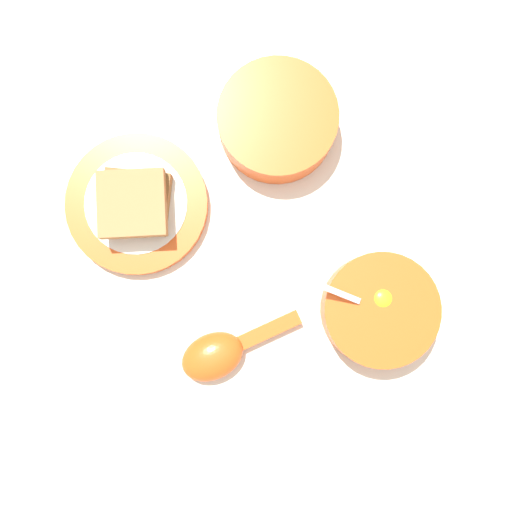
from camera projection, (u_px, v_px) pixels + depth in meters
name	position (u px, v px, depth m)	size (l,w,h in m)	color
ground_plane	(258.00, 187.00, 0.77)	(3.00, 3.00, 0.00)	silver
egg_bowl	(379.00, 310.00, 0.73)	(0.14, 0.14, 0.08)	#DB5119
toast_plate	(137.00, 204.00, 0.76)	(0.18, 0.18, 0.02)	#DB5119
toast_sandwich	(134.00, 203.00, 0.73)	(0.11, 0.11, 0.04)	brown
soup_spoon	(220.00, 353.00, 0.74)	(0.16, 0.06, 0.04)	#DB5119
congee_bowl	(277.00, 121.00, 0.75)	(0.15, 0.15, 0.05)	#DB5119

